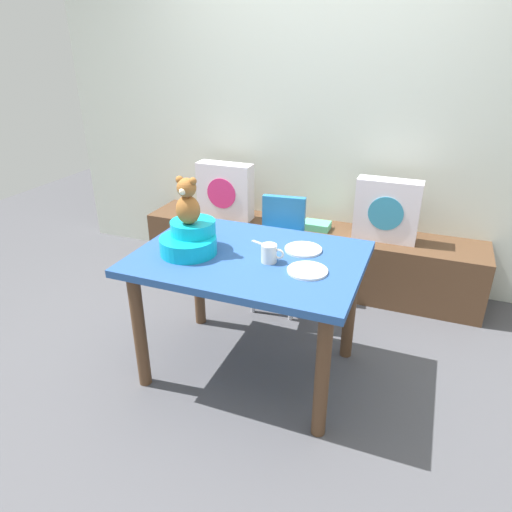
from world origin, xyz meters
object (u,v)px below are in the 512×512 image
object	(u,v)px
infant_seat_teal	(190,239)
teddy_bear	(187,202)
ketchup_bottle	(189,219)
pillow_floral_left	(225,191)
dining_table	(249,274)
highchair	(280,240)
pillow_floral_right	(387,210)
dinner_plate_far	(307,271)
coffee_mug	(270,253)
book_stack	(317,225)
dinner_plate_near	(303,249)

from	to	relation	value
infant_seat_teal	teddy_bear	xyz separation A→B (m)	(-0.00, -0.00, 0.21)
ketchup_bottle	pillow_floral_left	bearing A→B (deg)	103.55
dining_table	highchair	bearing A→B (deg)	95.98
pillow_floral_left	pillow_floral_right	bearing A→B (deg)	0.00
dinner_plate_far	infant_seat_teal	bearing A→B (deg)	179.85
dining_table	ketchup_bottle	xyz separation A→B (m)	(-0.43, 0.15, 0.20)
dining_table	infant_seat_teal	distance (m)	0.37
ketchup_bottle	coffee_mug	world-z (taller)	ketchup_bottle
pillow_floral_left	book_stack	bearing A→B (deg)	1.60
pillow_floral_left	dining_table	world-z (taller)	pillow_floral_left
teddy_bear	pillow_floral_right	bearing A→B (deg)	54.41
dining_table	dinner_plate_far	distance (m)	0.37
coffee_mug	dinner_plate_near	world-z (taller)	coffee_mug
highchair	dinner_plate_near	xyz separation A→B (m)	(0.33, -0.58, 0.22)
ketchup_bottle	dinner_plate_near	size ratio (longest dim) A/B	0.92
highchair	dinner_plate_far	size ratio (longest dim) A/B	3.95
pillow_floral_right	infant_seat_teal	bearing A→B (deg)	-125.61
pillow_floral_left	highchair	size ratio (longest dim) A/B	0.56
ketchup_bottle	dining_table	bearing A→B (deg)	-18.82
infant_seat_teal	coffee_mug	distance (m)	0.44
pillow_floral_left	coffee_mug	size ratio (longest dim) A/B	3.67
highchair	teddy_bear	world-z (taller)	teddy_bear
pillow_floral_left	highchair	world-z (taller)	pillow_floral_left
pillow_floral_left	teddy_bear	bearing A→B (deg)	-73.22
teddy_bear	highchair	bearing A→B (deg)	74.22
pillow_floral_right	infant_seat_teal	world-z (taller)	same
pillow_floral_right	ketchup_bottle	distance (m)	1.43
pillow_floral_right	dinner_plate_near	distance (m)	1.05
dining_table	highchair	distance (m)	0.75
pillow_floral_right	ketchup_bottle	xyz separation A→B (m)	(-1.01, -1.01, 0.15)
coffee_mug	book_stack	bearing A→B (deg)	92.69
highchair	infant_seat_teal	world-z (taller)	infant_seat_teal
dinner_plate_near	coffee_mug	bearing A→B (deg)	-121.27
book_stack	coffee_mug	size ratio (longest dim) A/B	1.67
highchair	dinner_plate_near	world-z (taller)	highchair
highchair	ketchup_bottle	distance (m)	0.76
pillow_floral_right	dining_table	size ratio (longest dim) A/B	0.37
highchair	coffee_mug	xyz separation A→B (m)	(0.21, -0.78, 0.27)
infant_seat_teal	pillow_floral_right	bearing A→B (deg)	54.39
pillow_floral_left	highchair	distance (m)	0.75
highchair	dinner_plate_far	world-z (taller)	highchair
dinner_plate_near	dinner_plate_far	xyz separation A→B (m)	(0.09, -0.24, 0.00)
pillow_floral_right	dining_table	xyz separation A→B (m)	(-0.57, -1.15, -0.05)
dinner_plate_near	dining_table	bearing A→B (deg)	-147.24
infant_seat_teal	teddy_bear	world-z (taller)	teddy_bear
book_stack	infant_seat_teal	world-z (taller)	infant_seat_teal
highchair	coffee_mug	size ratio (longest dim) A/B	6.58
pillow_floral_left	dining_table	distance (m)	1.34
highchair	dinner_plate_near	distance (m)	0.70
book_stack	dining_table	distance (m)	1.19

